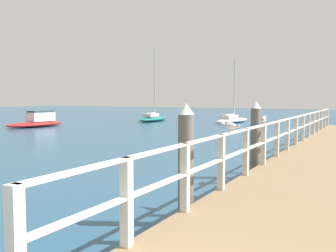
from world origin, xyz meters
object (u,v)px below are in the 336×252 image
(seagull_background, at_px, (264,119))
(boat_4, at_px, (232,119))
(seagull_foreground, at_px, (230,126))
(boat_1, at_px, (153,118))
(dock_piling_near, at_px, (186,164))
(dock_piling_far, at_px, (255,140))
(boat_0, at_px, (37,121))

(seagull_background, distance_m, boat_4, 25.38)
(seagull_foreground, xyz_separation_m, boat_1, (-16.32, 24.98, -1.40))
(dock_piling_near, bearing_deg, seagull_background, 84.49)
(seagull_foreground, relative_size, boat_4, 0.08)
(boat_1, bearing_deg, dock_piling_near, -65.20)
(seagull_foreground, distance_m, seagull_background, 2.67)
(boat_1, height_order, boat_4, boat_1)
(dock_piling_far, bearing_deg, seagull_foreground, -83.59)
(dock_piling_near, xyz_separation_m, dock_piling_far, (0.00, 4.56, 0.00))
(dock_piling_near, distance_m, boat_0, 25.67)
(boat_0, bearing_deg, dock_piling_near, -31.48)
(dock_piling_far, bearing_deg, boat_0, 151.37)
(dock_piling_near, distance_m, seagull_foreground, 1.45)
(dock_piling_far, relative_size, seagull_background, 4.58)
(dock_piling_near, xyz_separation_m, boat_4, (-8.45, 27.68, -0.80))
(boat_4, bearing_deg, dock_piling_far, -61.41)
(dock_piling_far, distance_m, boat_1, 26.92)
(boat_1, distance_m, boat_4, 7.64)
(dock_piling_near, bearing_deg, boat_0, 142.39)
(dock_piling_far, distance_m, seagull_foreground, 3.39)
(boat_4, bearing_deg, seagull_background, -61.10)
(seagull_background, bearing_deg, boat_0, 144.27)
(seagull_foreground, xyz_separation_m, seagull_background, (0.01, 2.67, 0.00))
(dock_piling_near, xyz_separation_m, seagull_background, (0.38, 3.93, 0.62))
(dock_piling_near, bearing_deg, boat_4, 106.98)
(dock_piling_near, xyz_separation_m, boat_0, (-20.32, 15.66, -0.68))
(boat_0, height_order, boat_1, boat_1)
(seagull_background, relative_size, boat_0, 0.09)
(boat_0, bearing_deg, boat_1, 73.67)
(dock_piling_near, bearing_deg, dock_piling_far, 90.00)
(dock_piling_far, height_order, seagull_background, dock_piling_far)
(seagull_foreground, bearing_deg, dock_piling_near, 175.58)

